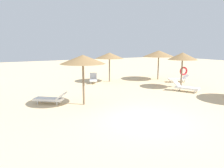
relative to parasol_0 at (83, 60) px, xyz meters
name	(u,v)px	position (x,y,z in m)	size (l,w,h in m)	color
ground_plane	(145,120)	(1.41, -3.80, -2.59)	(80.00, 80.00, 0.00)	beige
parasol_0	(83,60)	(0.00, 0.00, 0.00)	(2.55, 2.55, 2.85)	#75604C
parasol_2	(183,57)	(8.75, 0.64, -0.10)	(2.32, 2.32, 2.82)	#75604C
parasol_3	(159,54)	(9.98, 4.68, -0.03)	(3.13, 3.13, 2.88)	#75604C
parasol_4	(109,56)	(5.12, 5.98, -0.16)	(2.64, 2.64, 2.71)	#75604C
lounger_0	(51,99)	(-1.61, 1.09, -2.27)	(1.86, 1.71, 0.71)	white
lounger_2	(185,87)	(7.85, -0.56, -2.27)	(1.37, 1.96, 0.77)	white
lounger_3	(179,79)	(10.55, 2.50, -2.27)	(1.98, 1.41, 0.69)	white
lounger_4	(93,79)	(3.61, 6.32, -2.26)	(1.37, 1.94, 0.81)	white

